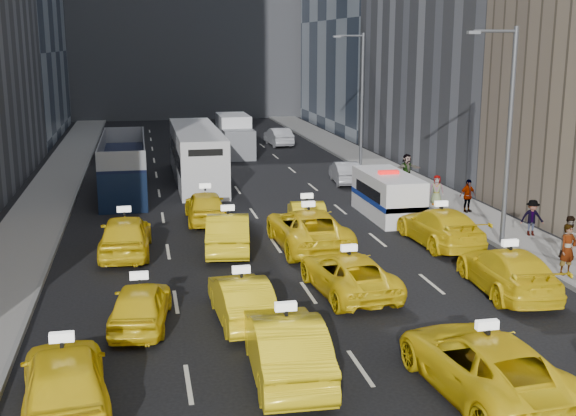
# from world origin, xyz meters

# --- Properties ---
(ground) EXTENTS (160.00, 160.00, 0.00)m
(ground) POSITION_xyz_m (0.00, 0.00, 0.00)
(ground) COLOR black
(ground) RESTS_ON ground
(sidewalk_west) EXTENTS (3.00, 90.00, 0.15)m
(sidewalk_west) POSITION_xyz_m (-10.50, 25.00, 0.07)
(sidewalk_west) COLOR gray
(sidewalk_west) RESTS_ON ground
(sidewalk_east) EXTENTS (3.00, 90.00, 0.15)m
(sidewalk_east) POSITION_xyz_m (10.50, 25.00, 0.07)
(sidewalk_east) COLOR gray
(sidewalk_east) RESTS_ON ground
(curb_west) EXTENTS (0.15, 90.00, 0.18)m
(curb_west) POSITION_xyz_m (-9.05, 25.00, 0.09)
(curb_west) COLOR slate
(curb_west) RESTS_ON ground
(curb_east) EXTENTS (0.15, 90.00, 0.18)m
(curb_east) POSITION_xyz_m (9.05, 25.00, 0.09)
(curb_east) COLOR slate
(curb_east) RESTS_ON ground
(streetlight_near) EXTENTS (2.15, 0.22, 9.00)m
(streetlight_near) POSITION_xyz_m (9.18, 12.00, 4.92)
(streetlight_near) COLOR #595B60
(streetlight_near) RESTS_ON ground
(streetlight_far) EXTENTS (2.15, 0.22, 9.00)m
(streetlight_far) POSITION_xyz_m (9.18, 32.00, 4.92)
(streetlight_far) COLOR #595B60
(streetlight_far) RESTS_ON ground
(taxi_4) EXTENTS (2.44, 4.94, 1.62)m
(taxi_4) POSITION_xyz_m (-7.36, 1.20, 0.81)
(taxi_4) COLOR yellow
(taxi_4) RESTS_ON ground
(taxi_5) EXTENTS (1.96, 5.11, 1.66)m
(taxi_5) POSITION_xyz_m (-2.01, 1.97, 0.83)
(taxi_5) COLOR yellow
(taxi_5) RESTS_ON ground
(taxi_6) EXTENTS (2.99, 5.77, 1.55)m
(taxi_6) POSITION_xyz_m (2.53, 0.07, 0.78)
(taxi_6) COLOR yellow
(taxi_6) RESTS_ON ground
(taxi_8) EXTENTS (2.13, 4.23, 1.38)m
(taxi_8) POSITION_xyz_m (-5.63, 6.10, 0.69)
(taxi_8) COLOR yellow
(taxi_8) RESTS_ON ground
(taxi_9) EXTENTS (1.72, 4.38, 1.42)m
(taxi_9) POSITION_xyz_m (-2.58, 5.94, 0.71)
(taxi_9) COLOR yellow
(taxi_9) RESTS_ON ground
(taxi_10) EXTENTS (2.71, 5.15, 1.38)m
(taxi_10) POSITION_xyz_m (1.33, 7.70, 0.69)
(taxi_10) COLOR yellow
(taxi_10) RESTS_ON ground
(taxi_11) EXTENTS (2.60, 5.44, 1.53)m
(taxi_11) POSITION_xyz_m (6.70, 6.69, 0.77)
(taxi_11) COLOR yellow
(taxi_11) RESTS_ON ground
(taxi_12) EXTENTS (2.20, 5.00, 1.68)m
(taxi_12) POSITION_xyz_m (-6.17, 13.87, 0.84)
(taxi_12) COLOR yellow
(taxi_12) RESTS_ON ground
(taxi_13) EXTENTS (2.31, 5.04, 1.60)m
(taxi_13) POSITION_xyz_m (-2.06, 13.60, 0.80)
(taxi_13) COLOR yellow
(taxi_13) RESTS_ON ground
(taxi_14) EXTENTS (2.81, 5.92, 1.63)m
(taxi_14) POSITION_xyz_m (1.28, 13.49, 0.82)
(taxi_14) COLOR yellow
(taxi_14) RESTS_ON ground
(taxi_15) EXTENTS (2.37, 5.45, 1.56)m
(taxi_15) POSITION_xyz_m (6.83, 12.76, 0.78)
(taxi_15) COLOR yellow
(taxi_15) RESTS_ON ground
(taxi_16) EXTENTS (1.86, 4.53, 1.54)m
(taxi_16) POSITION_xyz_m (-2.51, 18.73, 0.77)
(taxi_16) COLOR yellow
(taxi_16) RESTS_ON ground
(taxi_17) EXTENTS (2.02, 4.42, 1.41)m
(taxi_17) POSITION_xyz_m (1.83, 16.13, 0.70)
(taxi_17) COLOR yellow
(taxi_17) RESTS_ON ground
(nypd_van) EXTENTS (2.27, 5.45, 2.31)m
(nypd_van) POSITION_xyz_m (6.32, 17.96, 1.04)
(nypd_van) COLOR white
(nypd_van) RESTS_ON ground
(double_decker) EXTENTS (2.79, 10.77, 3.11)m
(double_decker) POSITION_xyz_m (-6.39, 26.53, 1.54)
(double_decker) COLOR black
(double_decker) RESTS_ON ground
(city_bus) EXTENTS (4.22, 12.85, 3.26)m
(city_bus) POSITION_xyz_m (-2.06, 29.39, 1.62)
(city_bus) COLOR silver
(city_bus) RESTS_ON ground
(box_truck) EXTENTS (2.64, 6.68, 3.00)m
(box_truck) POSITION_xyz_m (1.63, 39.44, 1.47)
(box_truck) COLOR white
(box_truck) RESTS_ON ground
(misc_car_0) EXTENTS (1.84, 4.20, 1.34)m
(misc_car_0) POSITION_xyz_m (6.72, 26.84, 0.67)
(misc_car_0) COLOR #A6A8AE
(misc_car_0) RESTS_ON ground
(misc_car_1) EXTENTS (2.88, 6.08, 1.68)m
(misc_car_1) POSITION_xyz_m (-7.12, 39.74, 0.84)
(misc_car_1) COLOR black
(misc_car_1) RESTS_ON ground
(misc_car_2) EXTENTS (2.36, 5.74, 1.66)m
(misc_car_2) POSITION_xyz_m (2.66, 45.18, 0.83)
(misc_car_2) COLOR slate
(misc_car_2) RESTS_ON ground
(misc_car_3) EXTENTS (2.31, 4.56, 1.49)m
(misc_car_3) POSITION_xyz_m (-1.44, 45.90, 0.74)
(misc_car_3) COLOR black
(misc_car_3) RESTS_ON ground
(misc_car_4) EXTENTS (1.82, 4.58, 1.48)m
(misc_car_4) POSITION_xyz_m (5.86, 43.89, 0.74)
(misc_car_4) COLOR #AFB1B7
(misc_car_4) RESTS_ON ground
(pedestrian_0) EXTENTS (0.76, 0.58, 1.87)m
(pedestrian_0) POSITION_xyz_m (9.53, 7.63, 1.08)
(pedestrian_0) COLOR gray
(pedestrian_0) RESTS_ON sidewalk_east
(pedestrian_1) EXTENTS (0.86, 0.55, 1.67)m
(pedestrian_1) POSITION_xyz_m (10.81, 9.49, 0.99)
(pedestrian_1) COLOR gray
(pedestrian_1) RESTS_ON sidewalk_east
(pedestrian_2) EXTENTS (1.08, 0.61, 1.58)m
(pedestrian_2) POSITION_xyz_m (11.13, 12.86, 0.94)
(pedestrian_2) COLOR gray
(pedestrian_2) RESTS_ON sidewalk_east
(pedestrian_3) EXTENTS (1.05, 0.67, 1.65)m
(pedestrian_3) POSITION_xyz_m (10.34, 17.56, 0.97)
(pedestrian_3) COLOR gray
(pedestrian_3) RESTS_ON sidewalk_east
(pedestrian_4) EXTENTS (0.86, 0.68, 1.55)m
(pedestrian_4) POSITION_xyz_m (9.50, 19.44, 0.92)
(pedestrian_4) COLOR gray
(pedestrian_4) RESTS_ON sidewalk_east
(pedestrian_5) EXTENTS (1.81, 1.01, 1.87)m
(pedestrian_5) POSITION_xyz_m (9.84, 24.66, 1.09)
(pedestrian_5) COLOR gray
(pedestrian_5) RESTS_ON sidewalk_east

